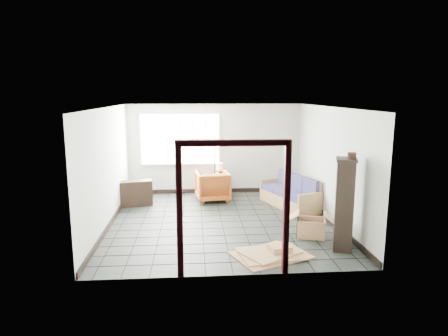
{
  "coord_description": "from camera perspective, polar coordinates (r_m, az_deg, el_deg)",
  "views": [
    {
      "loc": [
        -0.61,
        -8.74,
        2.9
      ],
      "look_at": [
        0.08,
        0.3,
        1.2
      ],
      "focal_mm": 32.0,
      "sensor_mm": 36.0,
      "label": 1
    }
  ],
  "objects": [
    {
      "name": "side_table",
      "position": [
        11.43,
        -0.76,
        -1.76
      ],
      "size": [
        0.63,
        0.63,
        0.54
      ],
      "rotation": [
        0.0,
        0.0,
        -0.36
      ],
      "color": "black",
      "rests_on": "ground"
    },
    {
      "name": "doorway_trim",
      "position": [
        6.26,
        1.38,
        -3.41
      ],
      "size": [
        1.8,
        0.08,
        2.2
      ],
      "color": "#340B10",
      "rests_on": "ground"
    },
    {
      "name": "room_shell",
      "position": [
        8.87,
        -0.38,
        2.74
      ],
      "size": [
        5.02,
        5.52,
        2.61
      ],
      "color": "#B8BDB6",
      "rests_on": "ground"
    },
    {
      "name": "ground",
      "position": [
        9.23,
        -0.35,
        -7.67
      ],
      "size": [
        5.5,
        5.5,
        0.0
      ],
      "primitive_type": "plane",
      "color": "black",
      "rests_on": "ground"
    },
    {
      "name": "cardboard_pile",
      "position": [
        7.43,
        6.87,
        -11.98
      ],
      "size": [
        1.55,
        1.34,
        0.19
      ],
      "rotation": [
        0.0,
        0.0,
        0.34
      ],
      "color": "#9D704B",
      "rests_on": "ground"
    },
    {
      "name": "projector",
      "position": [
        11.44,
        -0.45,
        -0.99
      ],
      "size": [
        0.3,
        0.23,
        0.1
      ],
      "rotation": [
        0.0,
        0.0,
        -0.01
      ],
      "color": "silver",
      "rests_on": "side_table"
    },
    {
      "name": "futon_sofa",
      "position": [
        10.52,
        9.57,
        -3.83
      ],
      "size": [
        1.29,
        1.98,
        0.82
      ],
      "rotation": [
        0.0,
        0.0,
        0.35
      ],
      "color": "#9F8247",
      "rests_on": "ground"
    },
    {
      "name": "open_box",
      "position": [
        8.46,
        12.29,
        -8.33
      ],
      "size": [
        0.98,
        0.67,
        0.51
      ],
      "rotation": [
        0.0,
        0.0,
        -0.29
      ],
      "color": "#9D704B",
      "rests_on": "ground"
    },
    {
      "name": "pot",
      "position": [
        7.5,
        17.79,
        1.68
      ],
      "size": [
        0.2,
        0.2,
        0.12
      ],
      "rotation": [
        0.0,
        0.0,
        0.34
      ],
      "color": "black",
      "rests_on": "tall_shelf"
    },
    {
      "name": "console_shelf",
      "position": [
        10.67,
        -12.55,
        -3.53
      ],
      "size": [
        0.91,
        0.53,
        0.66
      ],
      "rotation": [
        0.0,
        0.0,
        0.25
      ],
      "color": "black",
      "rests_on": "ground"
    },
    {
      "name": "window_panel",
      "position": [
        11.52,
        -6.29,
        4.1
      ],
      "size": [
        2.32,
        0.08,
        1.52
      ],
      "color": "silver",
      "rests_on": "ground"
    },
    {
      "name": "floor_lamp",
      "position": [
        11.3,
        -0.72,
        0.37
      ],
      "size": [
        0.46,
        0.29,
        1.66
      ],
      "rotation": [
        0.0,
        0.0,
        0.09
      ],
      "color": "black",
      "rests_on": "ground"
    },
    {
      "name": "armchair",
      "position": [
        10.9,
        -1.64,
        -2.38
      ],
      "size": [
        0.96,
        0.91,
        0.89
      ],
      "primitive_type": "imported",
      "rotation": [
        0.0,
        0.0,
        3.27
      ],
      "color": "#923515",
      "rests_on": "ground"
    },
    {
      "name": "tall_shelf",
      "position": [
        7.73,
        16.79,
        -4.93
      ],
      "size": [
        0.5,
        0.56,
        1.74
      ],
      "rotation": [
        0.0,
        0.0,
        -0.33
      ],
      "color": "black",
      "rests_on": "ground"
    },
    {
      "name": "table_lamp",
      "position": [
        11.4,
        -0.51,
        0.11
      ],
      "size": [
        0.28,
        0.28,
        0.4
      ],
      "rotation": [
        0.0,
        0.0,
        -0.09
      ],
      "color": "black",
      "rests_on": "side_table"
    }
  ]
}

